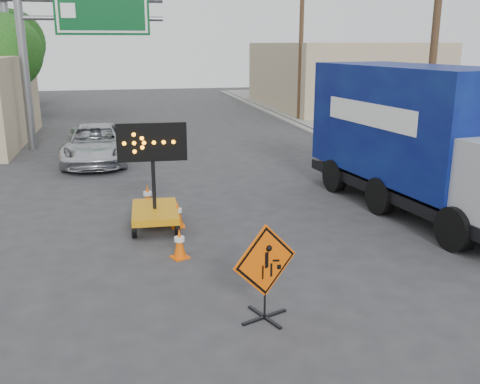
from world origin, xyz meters
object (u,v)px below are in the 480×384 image
object	(u,v)px
construction_sign	(265,270)
arrow_board	(155,205)
pickup_truck	(96,144)
box_truck	(421,147)

from	to	relation	value
construction_sign	arrow_board	world-z (taller)	arrow_board
construction_sign	pickup_truck	world-z (taller)	construction_sign
box_truck	pickup_truck	bearing A→B (deg)	129.30
construction_sign	arrow_board	size ratio (longest dim) A/B	0.63
pickup_truck	box_truck	world-z (taller)	box_truck
construction_sign	pickup_truck	distance (m)	13.95
arrow_board	construction_sign	bearing A→B (deg)	-71.16
construction_sign	arrow_board	distance (m)	5.37
construction_sign	pickup_truck	bearing A→B (deg)	82.16
construction_sign	box_truck	world-z (taller)	box_truck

